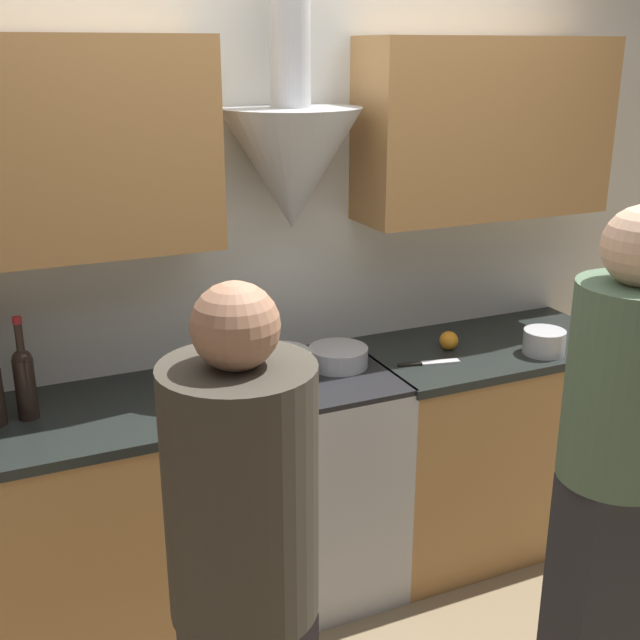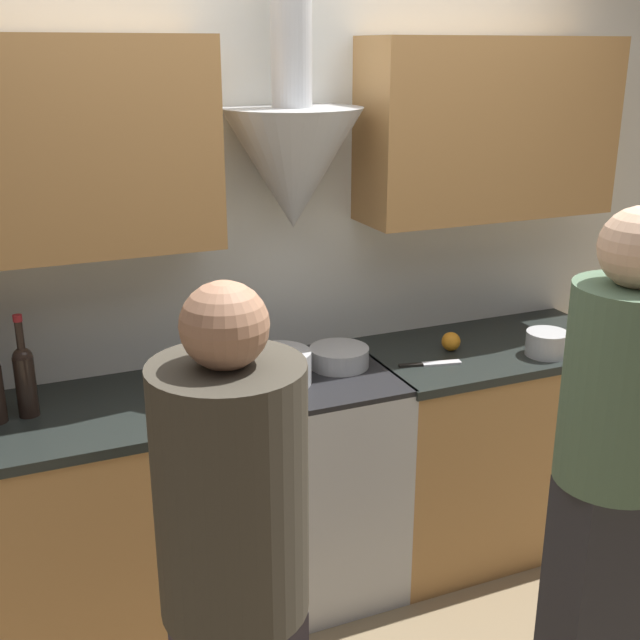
% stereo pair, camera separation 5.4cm
% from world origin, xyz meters
% --- Properties ---
extents(ground_plane, '(12.00, 12.00, 0.00)m').
position_xyz_m(ground_plane, '(0.00, 0.00, 0.00)').
color(ground_plane, '#847051').
extents(wall_back, '(8.40, 0.52, 2.60)m').
position_xyz_m(wall_back, '(-0.09, 0.60, 1.47)').
color(wall_back, silver).
rests_on(wall_back, ground_plane).
extents(counter_left, '(1.59, 0.62, 0.93)m').
position_xyz_m(counter_left, '(-1.09, 0.34, 0.47)').
color(counter_left, '#B27F47').
rests_on(counter_left, ground_plane).
extents(counter_right, '(1.09, 0.62, 0.93)m').
position_xyz_m(counter_right, '(0.84, 0.34, 0.47)').
color(counter_right, '#B27F47').
rests_on(counter_right, ground_plane).
extents(stove_range, '(0.61, 0.60, 0.93)m').
position_xyz_m(stove_range, '(0.00, 0.34, 0.47)').
color(stove_range, '#B7BABC').
rests_on(stove_range, ground_plane).
extents(wine_bottle_8, '(0.07, 0.07, 0.36)m').
position_xyz_m(wine_bottle_8, '(-1.01, 0.38, 1.07)').
color(wine_bottle_8, black).
rests_on(wine_bottle_8, counter_left).
extents(stock_pot, '(0.24, 0.24, 0.12)m').
position_xyz_m(stock_pot, '(-0.14, 0.30, 0.99)').
color(stock_pot, '#B7BABC').
rests_on(stock_pot, stove_range).
extents(mixing_bowl, '(0.23, 0.23, 0.08)m').
position_xyz_m(mixing_bowl, '(0.14, 0.37, 0.97)').
color(mixing_bowl, '#B7BABC').
rests_on(mixing_bowl, stove_range).
extents(orange_fruit, '(0.08, 0.08, 0.08)m').
position_xyz_m(orange_fruit, '(0.63, 0.35, 0.97)').
color(orange_fruit, orange).
rests_on(orange_fruit, counter_right).
extents(saucepan, '(0.17, 0.17, 0.10)m').
position_xyz_m(saucepan, '(0.96, 0.15, 0.98)').
color(saucepan, '#B7BABC').
rests_on(saucepan, counter_right).
extents(chefs_knife, '(0.25, 0.08, 0.01)m').
position_xyz_m(chefs_knife, '(0.47, 0.24, 0.93)').
color(chefs_knife, silver).
rests_on(chefs_knife, counter_right).
extents(person_foreground_left, '(0.35, 0.35, 1.66)m').
position_xyz_m(person_foreground_left, '(-0.63, -0.75, 0.91)').
color(person_foreground_left, '#38333D').
rests_on(person_foreground_left, ground_plane).
extents(person_foreground_right, '(0.32, 0.32, 1.73)m').
position_xyz_m(person_foreground_right, '(0.48, -0.75, 0.97)').
color(person_foreground_right, '#28282D').
rests_on(person_foreground_right, ground_plane).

